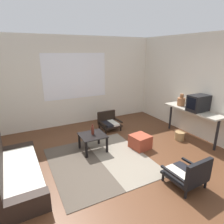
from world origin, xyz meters
The scene contains 14 objects.
ground_plane centered at (0.00, 0.00, 0.00)m, with size 7.80×7.80×0.00m, color #56331E.
far_wall_with_window centered at (0.00, 3.06, 1.35)m, with size 5.60×0.13×2.70m.
side_wall_right centered at (2.66, 0.30, 1.35)m, with size 0.12×6.60×2.70m, color silver.
area_rug centered at (-0.29, 0.56, 0.01)m, with size 2.02×2.16×0.01m.
couch centered at (-1.93, 0.59, 0.22)m, with size 0.77×1.92×0.72m.
coffee_table centered at (-0.25, 1.06, 0.33)m, with size 0.58×0.56×0.41m.
armchair_by_window centered at (0.67, 2.07, 0.23)m, with size 0.59×0.54×0.52m.
armchair_striped_foreground centered at (0.72, -0.89, 0.27)m, with size 0.60×0.61×0.60m.
ottoman_orange centered at (0.81, 0.65, 0.16)m, with size 0.42×0.42×0.33m, color #993D28.
console_shelf centered at (2.32, 0.50, 0.73)m, with size 0.46×1.62×0.81m.
crt_television centered at (2.32, 0.36, 1.02)m, with size 0.52×0.33×0.40m.
clay_vase centered at (2.32, 0.91, 0.94)m, with size 0.20×0.20×0.33m.
glass_bottle centered at (-0.24, 1.09, 0.51)m, with size 0.06×0.06×0.24m.
wicker_basket centered at (2.01, 0.55, 0.11)m, with size 0.25×0.25×0.22m, color #9E7A4C.
Camera 1 is at (-1.72, -2.76, 2.27)m, focal length 30.76 mm.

